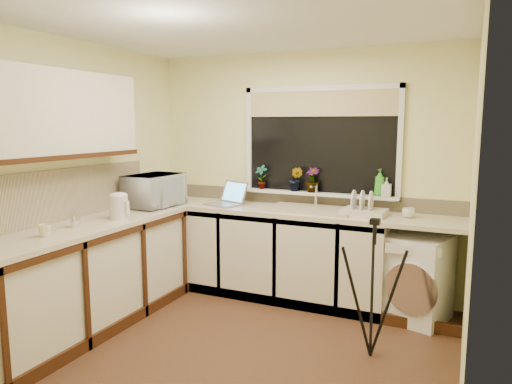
# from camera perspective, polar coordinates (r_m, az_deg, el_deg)

# --- Properties ---
(floor) EXTENTS (3.20, 3.20, 0.00)m
(floor) POSITION_cam_1_polar(r_m,az_deg,el_deg) (3.88, -2.43, -18.26)
(floor) COLOR brown
(floor) RESTS_ON ground
(ceiling) EXTENTS (3.20, 3.20, 0.00)m
(ceiling) POSITION_cam_1_polar(r_m,az_deg,el_deg) (3.54, -2.68, 19.97)
(ceiling) COLOR white
(ceiling) RESTS_ON ground
(wall_back) EXTENTS (3.20, 0.00, 3.20)m
(wall_back) POSITION_cam_1_polar(r_m,az_deg,el_deg) (4.88, 5.47, 2.28)
(wall_back) COLOR #F1EDA1
(wall_back) RESTS_ON ground
(wall_front) EXTENTS (3.20, 0.00, 3.20)m
(wall_front) POSITION_cam_1_polar(r_m,az_deg,el_deg) (2.29, -19.85, -4.98)
(wall_front) COLOR #F1EDA1
(wall_front) RESTS_ON ground
(wall_left) EXTENTS (0.00, 3.00, 3.00)m
(wall_left) POSITION_cam_1_polar(r_m,az_deg,el_deg) (4.46, -21.21, 1.19)
(wall_left) COLOR #F1EDA1
(wall_left) RESTS_ON ground
(wall_right) EXTENTS (0.00, 3.00, 3.00)m
(wall_right) POSITION_cam_1_polar(r_m,az_deg,el_deg) (3.13, 24.56, -1.79)
(wall_right) COLOR #F1EDA1
(wall_right) RESTS_ON ground
(base_cabinet_back) EXTENTS (2.55, 0.60, 0.86)m
(base_cabinet_back) POSITION_cam_1_polar(r_m,az_deg,el_deg) (4.87, 0.53, -7.23)
(base_cabinet_back) COLOR silver
(base_cabinet_back) RESTS_ON floor
(base_cabinet_left) EXTENTS (0.54, 2.40, 0.86)m
(base_cabinet_left) POSITION_cam_1_polar(r_m,az_deg,el_deg) (4.21, -20.68, -10.27)
(base_cabinet_left) COLOR silver
(base_cabinet_left) RESTS_ON floor
(worktop_back) EXTENTS (3.20, 0.60, 0.04)m
(worktop_back) POSITION_cam_1_polar(r_m,az_deg,el_deg) (4.65, 4.20, -2.30)
(worktop_back) COLOR beige
(worktop_back) RESTS_ON base_cabinet_back
(worktop_left) EXTENTS (0.60, 2.40, 0.04)m
(worktop_left) POSITION_cam_1_polar(r_m,az_deg,el_deg) (4.10, -21.00, -4.28)
(worktop_left) COLOR beige
(worktop_left) RESTS_ON base_cabinet_left
(upper_cabinet) EXTENTS (0.28, 1.90, 0.70)m
(upper_cabinet) POSITION_cam_1_polar(r_m,az_deg,el_deg) (4.01, -24.65, 8.51)
(upper_cabinet) COLOR silver
(upper_cabinet) RESTS_ON wall_left
(splashback_left) EXTENTS (0.02, 2.40, 0.45)m
(splashback_left) POSITION_cam_1_polar(r_m,az_deg,el_deg) (4.26, -23.90, -0.62)
(splashback_left) COLOR beige
(splashback_left) RESTS_ON wall_left
(splashback_back) EXTENTS (3.20, 0.02, 0.14)m
(splashback_back) POSITION_cam_1_polar(r_m,az_deg,el_deg) (4.90, 5.38, -0.70)
(splashback_back) COLOR beige
(splashback_back) RESTS_ON wall_back
(window_glass) EXTENTS (1.50, 0.02, 1.00)m
(window_glass) POSITION_cam_1_polar(r_m,az_deg,el_deg) (4.78, 7.74, 6.02)
(window_glass) COLOR black
(window_glass) RESTS_ON wall_back
(window_blind) EXTENTS (1.50, 0.02, 0.25)m
(window_blind) POSITION_cam_1_polar(r_m,az_deg,el_deg) (4.76, 7.74, 10.53)
(window_blind) COLOR tan
(window_blind) RESTS_ON wall_back
(windowsill) EXTENTS (1.60, 0.14, 0.03)m
(windowsill) POSITION_cam_1_polar(r_m,az_deg,el_deg) (4.78, 7.43, -0.18)
(windowsill) COLOR white
(windowsill) RESTS_ON wall_back
(sink) EXTENTS (0.82, 0.46, 0.03)m
(sink) POSITION_cam_1_polar(r_m,az_deg,el_deg) (4.58, 6.56, -2.08)
(sink) COLOR tan
(sink) RESTS_ON worktop_back
(faucet) EXTENTS (0.03, 0.03, 0.24)m
(faucet) POSITION_cam_1_polar(r_m,az_deg,el_deg) (4.73, 7.25, -0.44)
(faucet) COLOR silver
(faucet) RESTS_ON worktop_back
(washing_machine) EXTENTS (0.67, 0.65, 0.76)m
(washing_machine) POSITION_cam_1_polar(r_m,az_deg,el_deg) (4.48, 18.58, -9.71)
(washing_machine) COLOR white
(washing_machine) RESTS_ON floor
(laptop) EXTENTS (0.42, 0.43, 0.23)m
(laptop) POSITION_cam_1_polar(r_m,az_deg,el_deg) (4.89, -3.39, -0.80)
(laptop) COLOR #919198
(laptop) RESTS_ON worktop_back
(kettle) EXTENTS (0.16, 0.16, 0.21)m
(kettle) POSITION_cam_1_polar(r_m,az_deg,el_deg) (4.31, -16.22, -1.77)
(kettle) COLOR silver
(kettle) RESTS_ON worktop_left
(dish_rack) EXTENTS (0.40, 0.31, 0.06)m
(dish_rack) POSITION_cam_1_polar(r_m,az_deg,el_deg) (4.42, 12.91, -2.40)
(dish_rack) COLOR beige
(dish_rack) RESTS_ON worktop_back
(tripod) EXTENTS (0.64, 0.64, 1.05)m
(tripod) POSITION_cam_1_polar(r_m,az_deg,el_deg) (3.65, 13.89, -11.25)
(tripod) COLOR black
(tripod) RESTS_ON floor
(steel_jar) EXTENTS (0.08, 0.08, 0.11)m
(steel_jar) POSITION_cam_1_polar(r_m,az_deg,el_deg) (4.09, -21.00, -3.24)
(steel_jar) COLOR silver
(steel_jar) RESTS_ON worktop_left
(microwave) EXTENTS (0.41, 0.60, 0.32)m
(microwave) POSITION_cam_1_polar(r_m,az_deg,el_deg) (4.87, -12.16, 0.18)
(microwave) COLOR white
(microwave) RESTS_ON worktop_left
(plant_a) EXTENTS (0.15, 0.11, 0.25)m
(plant_a) POSITION_cam_1_polar(r_m,az_deg,el_deg) (4.95, 0.65, 1.83)
(plant_a) COLOR #999999
(plant_a) RESTS_ON windowsill
(plant_b) EXTENTS (0.14, 0.11, 0.24)m
(plant_b) POSITION_cam_1_polar(r_m,az_deg,el_deg) (4.79, 4.84, 1.55)
(plant_b) COLOR #999999
(plant_b) RESTS_ON windowsill
(plant_c) EXTENTS (0.15, 0.15, 0.25)m
(plant_c) POSITION_cam_1_polar(r_m,az_deg,el_deg) (4.75, 6.83, 1.47)
(plant_c) COLOR #999999
(plant_c) RESTS_ON windowsill
(soap_bottle_green) EXTENTS (0.12, 0.12, 0.26)m
(soap_bottle_green) POSITION_cam_1_polar(r_m,az_deg,el_deg) (4.61, 14.70, 1.11)
(soap_bottle_green) COLOR green
(soap_bottle_green) RESTS_ON windowsill
(soap_bottle_clear) EXTENTS (0.08, 0.08, 0.18)m
(soap_bottle_clear) POSITION_cam_1_polar(r_m,az_deg,el_deg) (4.58, 15.46, 0.55)
(soap_bottle_clear) COLOR #999999
(soap_bottle_clear) RESTS_ON windowsill
(cup_back) EXTENTS (0.12, 0.12, 0.09)m
(cup_back) POSITION_cam_1_polar(r_m,az_deg,el_deg) (4.41, 17.92, -2.41)
(cup_back) COLOR silver
(cup_back) RESTS_ON worktop_back
(cup_left) EXTENTS (0.11, 0.11, 0.09)m
(cup_left) POSITION_cam_1_polar(r_m,az_deg,el_deg) (3.84, -24.16, -4.26)
(cup_left) COLOR beige
(cup_left) RESTS_ON worktop_left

